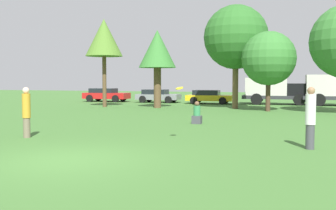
# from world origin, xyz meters

# --- Properties ---
(ground_plane) EXTENTS (120.00, 120.00, 0.00)m
(ground_plane) POSITION_xyz_m (0.00, 0.00, 0.00)
(ground_plane) COLOR #3D6B2D
(person_thrower) EXTENTS (0.29, 0.29, 1.79)m
(person_thrower) POSITION_xyz_m (-3.59, 2.86, 0.93)
(person_thrower) COLOR #726651
(person_thrower) RESTS_ON ground
(person_catcher) EXTENTS (0.30, 0.30, 1.84)m
(person_catcher) POSITION_xyz_m (5.87, 3.66, 0.95)
(person_catcher) COLOR #3F3F47
(person_catcher) RESTS_ON ground
(frisbee) EXTENTS (0.26, 0.25, 0.12)m
(frisbee) POSITION_xyz_m (1.82, 3.70, 1.77)
(frisbee) COLOR yellow
(bystander_sitting) EXTENTS (0.43, 0.36, 1.06)m
(bystander_sitting) POSITION_xyz_m (0.99, 9.14, 0.44)
(bystander_sitting) COLOR #3F3F47
(bystander_sitting) RESTS_ON ground
(tree_0) EXTENTS (2.82, 2.82, 6.72)m
(tree_0) POSITION_xyz_m (-8.71, 18.11, 5.25)
(tree_0) COLOR brown
(tree_0) RESTS_ON ground
(tree_1) EXTENTS (2.78, 2.78, 5.77)m
(tree_1) POSITION_xyz_m (-4.54, 18.60, 4.26)
(tree_1) COLOR brown
(tree_1) RESTS_ON ground
(tree_2) EXTENTS (4.59, 4.59, 7.43)m
(tree_2) POSITION_xyz_m (1.09, 19.59, 5.11)
(tree_2) COLOR brown
(tree_2) RESTS_ON ground
(tree_3) EXTENTS (3.56, 3.56, 5.26)m
(tree_3) POSITION_xyz_m (3.52, 17.91, 3.47)
(tree_3) COLOR #473323
(tree_3) RESTS_ON ground
(parked_car_red) EXTENTS (4.41, 2.17, 1.28)m
(parked_car_red) POSITION_xyz_m (-12.32, 25.04, 0.68)
(parked_car_red) COLOR red
(parked_car_red) RESTS_ON ground
(parked_car_grey) EXTENTS (4.06, 2.19, 1.21)m
(parked_car_grey) POSITION_xyz_m (-7.06, 25.32, 0.64)
(parked_car_grey) COLOR slate
(parked_car_grey) RESTS_ON ground
(parked_car_yellow) EXTENTS (4.13, 2.16, 1.20)m
(parked_car_yellow) POSITION_xyz_m (-2.07, 24.87, 0.63)
(parked_car_yellow) COLOR gold
(parked_car_yellow) RESTS_ON ground
(delivery_truck_black) EXTENTS (5.55, 2.45, 2.27)m
(delivery_truck_black) POSITION_xyz_m (3.41, 25.71, 1.26)
(delivery_truck_black) COLOR #2D2D33
(delivery_truck_black) RESTS_ON ground
(delivery_truck_blue) EXTENTS (5.50, 2.67, 2.50)m
(delivery_truck_blue) POSITION_xyz_m (8.25, 25.63, 1.37)
(delivery_truck_blue) COLOR #2D2D33
(delivery_truck_blue) RESTS_ON ground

